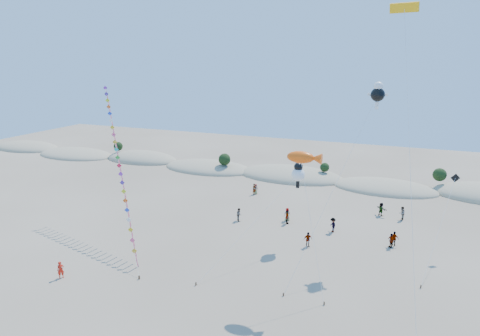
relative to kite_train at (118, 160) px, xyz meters
name	(u,v)px	position (x,y,z in m)	size (l,w,h in m)	color
ground	(141,328)	(12.69, -14.60, -8.95)	(160.00, 160.00, 0.00)	#786853
dune_ridge	(296,177)	(13.74, 30.54, -8.84)	(145.30, 11.49, 5.57)	gray
kite_train	(118,160)	(0.00, 0.00, 0.00)	(15.75, 15.96, 17.17)	#3F2D1E
fish_kite	(304,158)	(22.61, -3.97, 3.13)	(4.30, 2.91, 12.62)	#3F2D1E
cartoon_kite_low	(298,173)	(20.00, 5.16, -0.89)	(7.00, 13.54, 9.28)	#3F2D1E
cartoon_kite_high	(378,93)	(27.49, 7.19, 7.83)	(6.78, 14.26, 17.98)	#3F2D1E
parafoil_kite	(405,13)	(29.33, 2.42, 14.98)	(4.49, 16.61, 24.86)	#3F2D1E
dark_kite	(447,205)	(35.14, 6.83, -3.08)	(3.38, 10.15, 8.53)	#3F2D1E
flyer_foreground	(61,270)	(1.28, -11.12, -8.11)	(0.61, 0.40, 1.68)	red
beachgoers	(328,216)	(22.58, 11.77, -8.08)	(21.99, 15.97, 1.81)	slate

